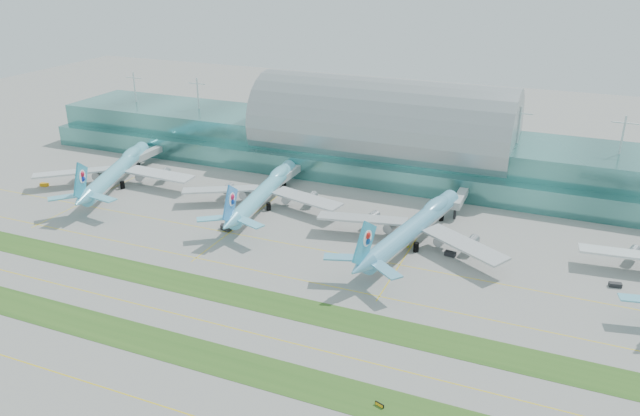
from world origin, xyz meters
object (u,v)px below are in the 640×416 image
at_px(airliner_b, 265,190).
at_px(taxiway_sign_east, 379,405).
at_px(airliner_a, 118,170).
at_px(terminal, 382,141).
at_px(airliner_c, 414,226).

bearing_deg(airliner_b, taxiway_sign_east, -57.75).
bearing_deg(airliner_b, airliner_a, 175.81).
height_order(terminal, airliner_b, terminal).
relative_size(terminal, airliner_b, 4.39).
height_order(airliner_a, taxiway_sign_east, airliner_a).
height_order(airliner_b, airliner_c, airliner_c).
relative_size(airliner_a, airliner_c, 0.97).
distance_m(terminal, taxiway_sign_east, 165.91).
relative_size(terminal, airliner_c, 4.18).
distance_m(airliner_c, taxiway_sign_east, 87.41).
bearing_deg(airliner_c, terminal, 126.36).
xyz_separation_m(terminal, airliner_b, (-30.10, -59.92, -7.65)).
bearing_deg(terminal, airliner_c, -63.93).
relative_size(airliner_c, taxiway_sign_east, 34.00).
relative_size(airliner_b, airliner_c, 0.95).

